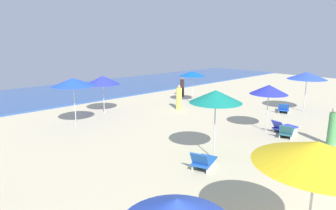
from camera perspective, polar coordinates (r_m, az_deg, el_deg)
ocean at (r=26.47m, az=-22.62°, el=1.87°), size 60.00×10.07×0.12m
umbrella_1 at (r=16.00m, az=-18.34°, el=4.34°), size 2.21×2.21×2.67m
umbrella_2 at (r=15.30m, az=19.41°, el=2.92°), size 1.88×1.88×2.44m
lounge_chair_2_0 at (r=15.89m, az=22.02°, el=-4.17°), size 1.52×0.92×0.69m
lounge_chair_2_1 at (r=15.29m, az=22.49°, el=-4.92°), size 1.58×1.00×0.70m
umbrella_3 at (r=18.68m, az=-12.84°, el=4.84°), size 2.16×2.16×2.42m
umbrella_4 at (r=21.32m, az=4.88°, el=6.22°), size 1.92×1.92×2.38m
umbrella_5 at (r=11.05m, az=9.46°, el=1.69°), size 2.03×2.03×2.78m
lounge_chair_5_0 at (r=10.79m, az=7.02°, el=-11.08°), size 1.40×1.02×0.78m
umbrella_6 at (r=20.61m, az=25.92°, el=5.26°), size 2.44×2.44×2.62m
lounge_chair_6_0 at (r=20.18m, az=21.94°, el=-0.70°), size 1.46×1.15×0.68m
umbrella_7 at (r=6.36m, az=27.52°, el=-8.45°), size 2.48×2.48×2.72m
beachgoer_0 at (r=23.92m, az=2.83°, el=3.46°), size 0.43×0.43×1.61m
beachgoer_1 at (r=19.42m, az=2.19°, el=1.33°), size 0.54×0.54×1.67m
beachgoer_4 at (r=14.70m, az=29.89°, el=-4.02°), size 0.51×0.51×1.74m
cooler_box_0 at (r=13.47m, az=28.81°, el=-8.22°), size 0.56×0.47×0.33m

